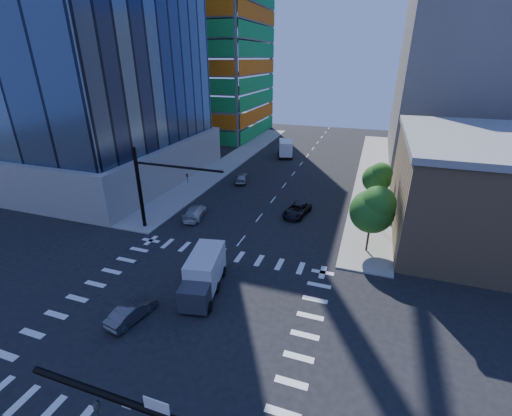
% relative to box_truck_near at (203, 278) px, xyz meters
% --- Properties ---
extents(ground, '(160.00, 160.00, 0.00)m').
position_rel_box_truck_near_xyz_m(ground, '(-0.20, -3.03, -1.36)').
color(ground, black).
rests_on(ground, ground).
extents(road_markings, '(20.00, 20.00, 0.01)m').
position_rel_box_truck_near_xyz_m(road_markings, '(-0.20, -3.03, -1.35)').
color(road_markings, silver).
rests_on(road_markings, ground).
extents(sidewalk_ne, '(5.00, 60.00, 0.15)m').
position_rel_box_truck_near_xyz_m(sidewalk_ne, '(12.30, 36.97, -1.28)').
color(sidewalk_ne, gray).
rests_on(sidewalk_ne, ground).
extents(sidewalk_nw, '(5.00, 60.00, 0.15)m').
position_rel_box_truck_near_xyz_m(sidewalk_nw, '(-12.70, 36.97, -1.28)').
color(sidewalk_nw, gray).
rests_on(sidewalk_nw, ground).
extents(construction_building, '(25.16, 34.50, 70.60)m').
position_rel_box_truck_near_xyz_m(construction_building, '(-27.61, 58.90, 23.25)').
color(construction_building, slate).
rests_on(construction_building, ground).
extents(commercial_building, '(20.50, 22.50, 10.60)m').
position_rel_box_truck_near_xyz_m(commercial_building, '(24.80, 18.97, 3.95)').
color(commercial_building, '#917754').
rests_on(commercial_building, ground).
extents(bg_building_ne, '(24.00, 30.00, 28.00)m').
position_rel_box_truck_near_xyz_m(bg_building_ne, '(26.80, 51.97, 12.64)').
color(bg_building_ne, slate).
rests_on(bg_building_ne, ground).
extents(signal_mast_nw, '(10.20, 0.40, 9.00)m').
position_rel_box_truck_near_xyz_m(signal_mast_nw, '(-10.20, 8.47, 4.13)').
color(signal_mast_nw, black).
rests_on(signal_mast_nw, sidewalk_nw).
extents(tree_south, '(4.16, 4.16, 6.82)m').
position_rel_box_truck_near_xyz_m(tree_south, '(12.43, 10.88, 3.33)').
color(tree_south, '#382316').
rests_on(tree_south, sidewalk_ne).
extents(tree_north, '(3.54, 3.52, 5.78)m').
position_rel_box_truck_near_xyz_m(tree_north, '(12.73, 22.88, 2.63)').
color(tree_north, '#382316').
rests_on(tree_north, sidewalk_ne).
extents(car_nb_far, '(3.06, 5.21, 1.36)m').
position_rel_box_truck_near_xyz_m(car_nb_far, '(3.92, 17.17, -0.68)').
color(car_nb_far, black).
rests_on(car_nb_far, ground).
extents(car_sb_near, '(2.92, 5.11, 1.39)m').
position_rel_box_truck_near_xyz_m(car_sb_near, '(-7.46, 12.49, -0.66)').
color(car_sb_near, silver).
rests_on(car_sb_near, ground).
extents(car_sb_mid, '(2.91, 4.68, 1.49)m').
position_rel_box_truck_near_xyz_m(car_sb_mid, '(-6.85, 26.30, -0.62)').
color(car_sb_mid, gray).
rests_on(car_sb_mid, ground).
extents(car_sb_cross, '(2.09, 4.19, 1.32)m').
position_rel_box_truck_near_xyz_m(car_sb_cross, '(-3.49, -4.52, -0.70)').
color(car_sb_cross, '#454549').
rests_on(car_sb_cross, ground).
extents(box_truck_near, '(3.56, 6.22, 3.07)m').
position_rel_box_truck_near_xyz_m(box_truck_near, '(0.00, 0.00, 0.00)').
color(box_truck_near, black).
rests_on(box_truck_near, ground).
extents(box_truck_far, '(4.17, 6.53, 3.17)m').
position_rel_box_truck_near_xyz_m(box_truck_far, '(-4.30, 43.41, 0.05)').
color(box_truck_far, black).
rests_on(box_truck_far, ground).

